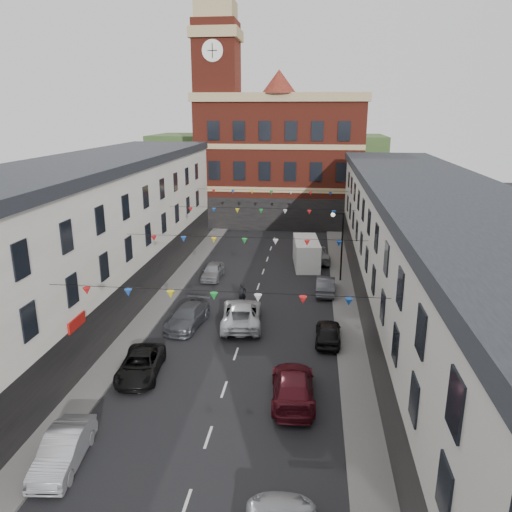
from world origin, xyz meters
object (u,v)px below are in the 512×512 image
at_px(moving_car, 242,314).
at_px(car_left_d, 188,316).
at_px(car_left_e, 213,271).
at_px(car_left_b, 63,450).
at_px(car_right_f, 315,253).
at_px(car_right_e, 326,285).
at_px(white_van, 306,253).
at_px(pedestrian, 242,294).
at_px(car_left_c, 140,365).
at_px(car_right_c, 293,386).
at_px(car_right_d, 328,332).
at_px(street_lamp, 339,237).

bearing_deg(moving_car, car_left_d, 4.04).
bearing_deg(car_left_e, car_left_b, -92.41).
bearing_deg(car_right_f, car_right_e, 90.23).
relative_size(white_van, pedestrian, 3.54).
distance_m(car_left_c, car_right_c, 8.53).
distance_m(car_right_d, car_right_f, 17.67).
bearing_deg(car_right_e, car_right_d, 92.27).
bearing_deg(car_right_c, car_left_e, -70.38).
relative_size(car_left_c, car_right_c, 0.87).
relative_size(car_right_c, car_right_e, 1.28).
height_order(car_left_c, moving_car, moving_car).
distance_m(car_right_e, moving_car, 8.89).
bearing_deg(car_right_c, car_left_b, 29.36).
height_order(car_left_d, car_left_e, car_left_d).
bearing_deg(moving_car, pedestrian, -89.00).
distance_m(car_left_e, pedestrian, 6.59).
distance_m(car_left_b, car_right_e, 24.10).
bearing_deg(moving_car, car_right_c, 107.42).
xyz_separation_m(car_left_c, moving_car, (4.53, 7.36, 0.15)).
height_order(car_right_d, pedestrian, pedestrian).
height_order(street_lamp, car_right_e, street_lamp).
height_order(car_left_c, car_right_d, car_right_d).
distance_m(car_right_f, moving_car, 16.35).
relative_size(car_left_b, car_right_e, 1.03).
bearing_deg(car_right_c, car_left_c, -13.34).
bearing_deg(moving_car, car_right_e, -136.85).
height_order(car_left_c, car_left_d, car_left_d).
bearing_deg(car_right_d, street_lamp, -93.71).
relative_size(car_left_d, car_right_f, 0.88).
distance_m(street_lamp, car_right_d, 12.22).
distance_m(street_lamp, white_van, 5.74).
relative_size(car_left_e, car_right_e, 0.95).
bearing_deg(street_lamp, car_left_b, -116.29).
xyz_separation_m(car_left_c, car_right_e, (10.31, 14.12, 0.04)).
bearing_deg(car_right_d, pedestrian, -41.22).
bearing_deg(moving_car, car_left_e, -73.83).
height_order(white_van, pedestrian, white_van).
relative_size(car_right_f, white_van, 0.97).
distance_m(car_left_e, car_right_e, 10.00).
bearing_deg(car_right_d, car_left_c, 28.75).
bearing_deg(car_left_c, street_lamp, 50.22).
xyz_separation_m(street_lamp, car_left_b, (-12.05, -24.40, -3.21)).
bearing_deg(car_right_e, pedestrian, 28.12).
bearing_deg(car_right_d, car_left_b, 50.42).
bearing_deg(street_lamp, car_left_e, -178.20).
bearing_deg(car_left_c, moving_car, 52.28).
bearing_deg(car_left_e, car_right_f, 36.36).
distance_m(car_left_d, car_left_e, 10.02).
xyz_separation_m(car_left_c, car_left_d, (0.96, 6.71, 0.06)).
relative_size(car_right_d, pedestrian, 2.42).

